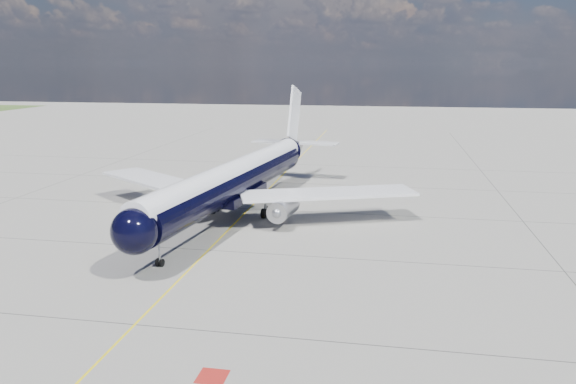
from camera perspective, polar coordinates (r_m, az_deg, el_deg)
ground at (r=69.70m, az=-2.97°, el=-0.70°), size 320.00×320.00×0.00m
taxiway_centerline at (r=64.99m, az=-3.98°, el=-1.71°), size 0.16×160.00×0.01m
red_marking at (r=31.90m, az=-7.70°, el=-18.08°), size 1.60×1.60×0.01m
main_airliner at (r=61.53m, az=-5.04°, el=1.44°), size 38.12×46.73×13.51m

